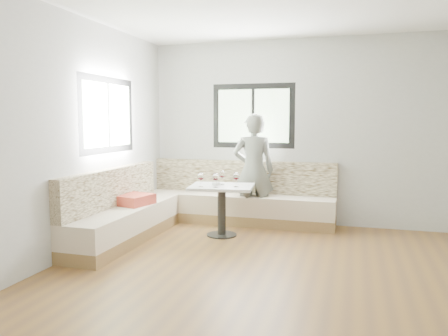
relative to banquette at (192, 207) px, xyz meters
The scene contains 9 objects.
room 2.42m from the banquette, 45.66° to the right, with size 5.01×5.01×2.81m.
banquette is the anchor object (origin of this frame).
table 0.56m from the banquette, 19.91° to the right, with size 0.93×0.77×0.70m.
person 1.07m from the banquette, 33.88° to the left, with size 0.61×0.40×1.68m, color slate.
olive_ramekin 0.60m from the banquette, 23.94° to the right, with size 0.11×0.11×0.04m.
wine_glass_a 0.69m from the banquette, 55.39° to the right, with size 0.09×0.09×0.20m.
wine_glass_b 0.79m from the banquette, 38.57° to the right, with size 0.09×0.09×0.20m.
wine_glass_c 0.91m from the banquette, 18.69° to the right, with size 0.09×0.09×0.20m.
wine_glass_d 0.70m from the banquette, ahead, with size 0.09×0.09×0.20m.
Camera 1 is at (0.62, -4.18, 1.58)m, focal length 35.00 mm.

